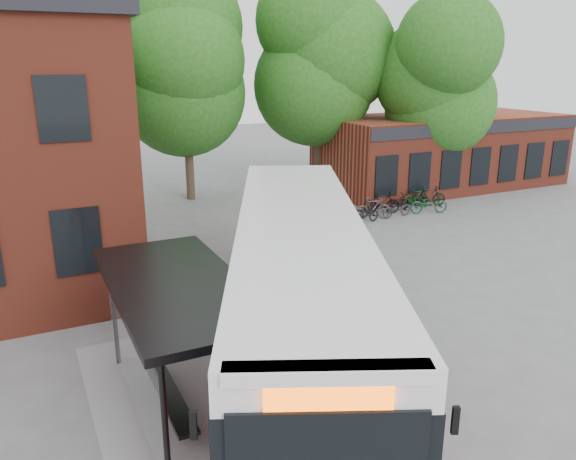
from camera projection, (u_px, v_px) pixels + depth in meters
name	position (u px, v px, depth m)	size (l,w,h in m)	color
ground	(346.00, 344.00, 14.30)	(100.00, 100.00, 0.00)	slate
shop_row	(442.00, 151.00, 32.07)	(14.00, 6.20, 4.00)	maroon
bus_shelter	(181.00, 348.00, 11.14)	(3.60, 7.00, 2.90)	black
bike_rail	(402.00, 208.00, 26.75)	(5.20, 0.10, 0.38)	black
tree_0	(33.00, 96.00, 23.98)	(7.92, 7.92, 11.00)	#1D5115
tree_1	(186.00, 97.00, 27.86)	(7.92, 7.92, 10.40)	#1D5115
tree_2	(319.00, 89.00, 29.85)	(7.92, 7.92, 11.00)	#1D5115
tree_3	(442.00, 107.00, 28.75)	(7.04, 7.04, 9.28)	#1D5115
city_bus	(299.00, 287.00, 13.41)	(2.91, 13.64, 3.47)	#A30406
bicycle_0	(365.00, 214.00, 24.83)	(0.56, 1.61, 0.84)	black
bicycle_1	(373.00, 208.00, 25.48)	(0.49, 1.72, 1.04)	#423A36
bicycle_2	(397.00, 208.00, 25.81)	(0.56, 1.62, 0.85)	#2A2A32
bicycle_3	(382.00, 203.00, 26.37)	(0.50, 1.77, 1.06)	black
bicycle_4	(397.00, 202.00, 26.99)	(0.53, 1.51, 0.79)	black
bicycle_5	(416.00, 197.00, 27.71)	(0.43, 1.54, 0.92)	#0A3914
bicycle_6	(429.00, 204.00, 26.45)	(0.63, 1.81, 0.95)	#134021
bicycle_7	(429.00, 196.00, 27.81)	(0.48, 1.69, 1.02)	black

